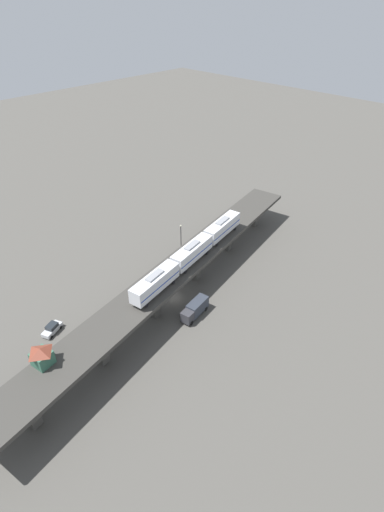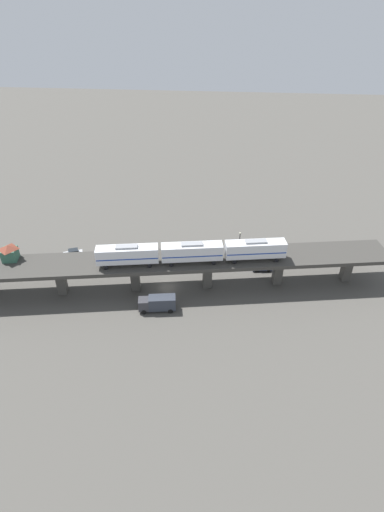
{
  "view_description": "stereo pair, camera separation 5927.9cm",
  "coord_description": "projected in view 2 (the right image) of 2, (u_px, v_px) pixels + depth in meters",
  "views": [
    {
      "loc": [
        -49.44,
        44.97,
        57.15
      ],
      "look_at": [
        -0.47,
        -5.34,
        8.71
      ],
      "focal_mm": 28.0,
      "sensor_mm": 36.0,
      "label": 1
    },
    {
      "loc": [
        -65.75,
        -11.81,
        52.29
      ],
      "look_at": [
        -0.47,
        -5.34,
        8.71
      ],
      "focal_mm": 28.0,
      "sensor_mm": 36.0,
      "label": 2
    }
  ],
  "objects": [
    {
      "name": "subway_train",
      "position": [
        192.0,
        252.0,
        78.18
      ],
      "size": [
        9.28,
        37.11,
        4.45
      ],
      "color": "silver",
      "rests_on": "elevated_viaduct"
    },
    {
      "name": "delivery_truck",
      "position": [
        158.0,
        303.0,
        77.52
      ],
      "size": [
        3.35,
        7.46,
        3.2
      ],
      "color": "#333338",
      "rests_on": "ground"
    },
    {
      "name": "elevated_viaduct",
      "position": [
        167.0,
        264.0,
        80.98
      ],
      "size": [
        24.41,
        92.05,
        7.21
      ],
      "color": "#393733",
      "rests_on": "ground"
    },
    {
      "name": "street_lamp",
      "position": [
        239.0,
        243.0,
        91.55
      ],
      "size": [
        0.44,
        0.44,
        6.94
      ],
      "color": "black",
      "rests_on": "ground"
    },
    {
      "name": "street_car_blue",
      "position": [
        262.0,
        266.0,
        89.35
      ],
      "size": [
        2.46,
        4.62,
        1.89
      ],
      "color": "#233D93",
      "rests_on": "ground"
    },
    {
      "name": "ground_plane",
      "position": [
        167.0,
        288.0,
        84.41
      ],
      "size": [
        400.0,
        400.0,
        0.0
      ],
      "primitive_type": "plane",
      "color": "#4C4944"
    },
    {
      "name": "street_car_silver",
      "position": [
        73.0,
        253.0,
        93.79
      ],
      "size": [
        3.32,
        4.75,
        1.89
      ],
      "color": "#B7BABF",
      "rests_on": "ground"
    },
    {
      "name": "signal_hut",
      "position": [
        9.0,
        252.0,
        79.41
      ],
      "size": [
        3.73,
        3.73,
        3.4
      ],
      "color": "#33604C",
      "rests_on": "elevated_viaduct"
    }
  ]
}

